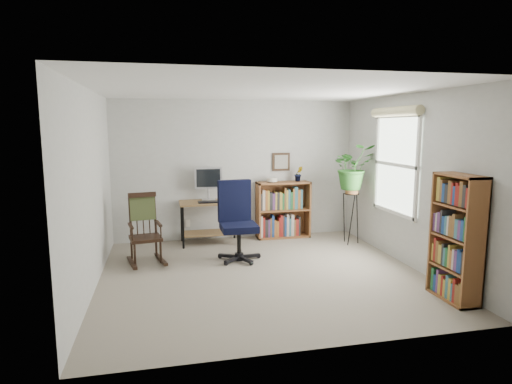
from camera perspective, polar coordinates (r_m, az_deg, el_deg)
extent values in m
cube|color=gray|center=(5.80, 0.87, -10.89)|extent=(4.20, 4.00, 0.00)
cube|color=white|center=(5.49, 0.93, 13.45)|extent=(4.20, 4.00, 0.00)
cube|color=#BCBCB7|center=(7.47, -2.67, 2.94)|extent=(4.20, 0.00, 2.40)
cube|color=#BCBCB7|center=(3.63, 8.26, -3.20)|extent=(4.20, 0.00, 2.40)
cube|color=#BCBCB7|center=(5.43, -21.18, 0.23)|extent=(0.00, 4.00, 2.40)
cube|color=#BCBCB7|center=(6.34, 19.70, 1.43)|extent=(0.00, 4.00, 2.40)
cube|color=black|center=(7.05, -6.11, -1.33)|extent=(0.40, 0.15, 0.02)
imported|color=#2B6B25|center=(7.19, 12.85, 6.13)|extent=(1.69, 1.88, 1.47)
imported|color=#2B6B25|center=(7.58, 5.69, 1.84)|extent=(0.13, 0.24, 0.11)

